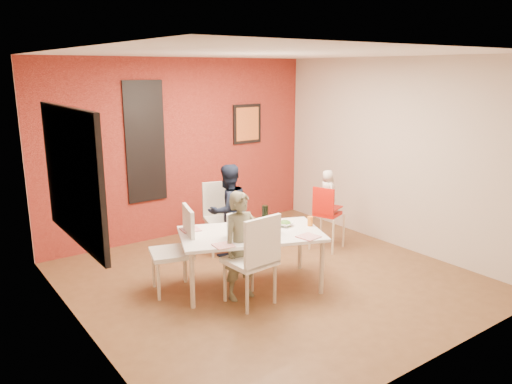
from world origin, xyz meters
TOP-DOWN VIEW (x-y plane):
  - ground at (0.00, 0.00)m, footprint 4.50×4.50m
  - ceiling at (0.00, 0.00)m, footprint 4.50×4.50m
  - wall_back at (0.00, 2.25)m, footprint 4.50×0.02m
  - wall_front at (0.00, -2.25)m, footprint 4.50×0.02m
  - wall_left at (-2.25, 0.00)m, footprint 0.02×4.50m
  - wall_right at (2.25, 0.00)m, footprint 0.02×4.50m
  - brick_accent_wall at (0.00, 2.23)m, footprint 4.50×0.02m
  - picture_window_frame at (-2.22, 0.20)m, footprint 0.05×1.70m
  - picture_window_pane at (-2.21, 0.20)m, footprint 0.02×1.55m
  - glassblock_strip at (-0.60, 2.21)m, footprint 0.55×0.03m
  - glassblock_surround at (-0.60, 2.21)m, footprint 0.60×0.03m
  - art_print_frame at (1.20, 2.21)m, footprint 0.54×0.03m
  - art_print_canvas at (1.20, 2.19)m, footprint 0.44×0.01m
  - dining_table at (-0.32, -0.04)m, footprint 1.85×1.45m
  - chair_near at (-0.56, -0.46)m, footprint 0.51×0.51m
  - chair_far at (0.06, 1.25)m, footprint 0.56×0.56m
  - chair_left at (-1.05, 0.37)m, footprint 0.57×0.57m
  - high_chair at (1.29, 0.37)m, footprint 0.50×0.50m
  - child_near at (-0.57, -0.21)m, footprint 0.46×0.31m
  - child_far at (0.03, 1.00)m, footprint 0.66×0.54m
  - toddler at (1.31, 0.39)m, footprint 0.25×0.33m
  - plate_near_left at (-0.82, -0.24)m, footprint 0.22×0.22m
  - plate_far_mid at (-0.09, 0.24)m, footprint 0.24×0.24m
  - plate_near_right at (0.11, -0.56)m, footprint 0.25×0.25m
  - plate_far_left at (-0.85, 0.45)m, footprint 0.24×0.24m
  - salad_bowl_a at (-0.20, -0.20)m, footprint 0.23×0.23m
  - salad_bowl_b at (0.16, -0.08)m, footprint 0.23×0.23m
  - wine_bottle at (-0.10, -0.02)m, footprint 0.08×0.08m
  - wine_glass_a at (-0.41, -0.21)m, footprint 0.07×0.07m
  - wine_glass_b at (-0.07, -0.23)m, footprint 0.08×0.08m
  - paper_towel_roll at (-0.58, -0.03)m, footprint 0.12×0.12m
  - condiment_red at (-0.20, -0.11)m, footprint 0.04×0.04m
  - condiment_green at (-0.18, -0.03)m, footprint 0.04×0.04m
  - condiment_brown at (-0.24, 0.02)m, footprint 0.04×0.04m
  - sippy_cup at (0.41, -0.25)m, footprint 0.07×0.07m

SIDE VIEW (x-z plane):
  - ground at x=0.00m, z-range 0.00..0.00m
  - chair_far at x=0.06m, z-range 0.06..1.03m
  - chair_left at x=-1.05m, z-range 0.06..1.05m
  - high_chair at x=1.29m, z-range 0.09..1.02m
  - chair_near at x=-0.56m, z-range 0.06..1.10m
  - child_near at x=-0.57m, z-range 0.00..1.24m
  - dining_table at x=-0.32m, z-range 0.28..0.96m
  - child_far at x=0.03m, z-range 0.00..1.29m
  - plate_near_left at x=-0.82m, z-range 0.68..0.69m
  - plate_far_mid at x=-0.09m, z-range 0.68..0.69m
  - plate_far_left at x=-0.85m, z-range 0.68..0.69m
  - plate_near_right at x=0.11m, z-range 0.68..0.69m
  - salad_bowl_a at x=-0.20m, z-range 0.68..0.73m
  - salad_bowl_b at x=0.16m, z-range 0.68..0.73m
  - sippy_cup at x=0.41m, z-range 0.68..0.79m
  - condiment_red at x=-0.20m, z-range 0.68..0.82m
  - condiment_green at x=-0.18m, z-range 0.68..0.83m
  - condiment_brown at x=-0.24m, z-range 0.68..0.84m
  - wine_glass_a at x=-0.41m, z-range 0.68..0.89m
  - wine_glass_b at x=-0.07m, z-range 0.68..0.90m
  - paper_towel_roll at x=-0.58m, z-range 0.68..0.94m
  - wine_bottle at x=-0.10m, z-range 0.68..0.96m
  - toddler at x=1.31m, z-range 0.55..1.16m
  - wall_back at x=0.00m, z-range 0.00..2.70m
  - wall_front at x=0.00m, z-range 0.00..2.70m
  - wall_left at x=-2.25m, z-range 0.00..2.70m
  - wall_right at x=2.25m, z-range 0.00..2.70m
  - brick_accent_wall at x=0.00m, z-range 0.00..2.70m
  - glassblock_strip at x=-0.60m, z-range 0.65..2.35m
  - glassblock_surround at x=-0.60m, z-range 0.62..2.38m
  - picture_window_frame at x=-2.22m, z-range 0.90..2.20m
  - picture_window_pane at x=-2.21m, z-range 0.98..2.12m
  - art_print_frame at x=1.20m, z-range 1.33..1.97m
  - art_print_canvas at x=1.20m, z-range 1.38..1.92m
  - ceiling at x=0.00m, z-range 2.69..2.71m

